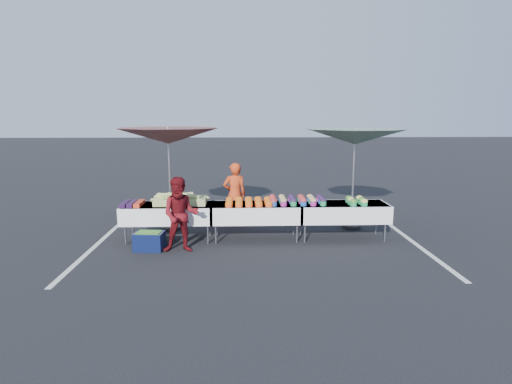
{
  "coord_description": "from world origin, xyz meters",
  "views": [
    {
      "loc": [
        -0.3,
        -8.61,
        2.57
      ],
      "look_at": [
        0.0,
        0.0,
        1.0
      ],
      "focal_mm": 30.0,
      "sensor_mm": 36.0,
      "label": 1
    }
  ],
  "objects_px": {
    "table_center": "(256,212)",
    "customer": "(181,215)",
    "umbrella_left": "(168,137)",
    "table_left": "(168,213)",
    "vendor": "(235,194)",
    "umbrella_right": "(355,138)",
    "table_right": "(342,211)",
    "storage_bin": "(149,241)"
  },
  "relations": [
    {
      "from": "customer",
      "to": "table_left",
      "type": "bearing_deg",
      "value": 112.57
    },
    {
      "from": "table_center",
      "to": "customer",
      "type": "bearing_deg",
      "value": -151.87
    },
    {
      "from": "table_center",
      "to": "umbrella_right",
      "type": "xyz_separation_m",
      "value": [
        2.21,
        0.8,
        1.48
      ]
    },
    {
      "from": "table_right",
      "to": "storage_bin",
      "type": "height_order",
      "value": "table_right"
    },
    {
      "from": "umbrella_left",
      "to": "storage_bin",
      "type": "xyz_separation_m",
      "value": [
        -0.19,
        -1.45,
        -1.9
      ]
    },
    {
      "from": "customer",
      "to": "umbrella_right",
      "type": "xyz_separation_m",
      "value": [
        3.66,
        1.57,
        1.35
      ]
    },
    {
      "from": "table_center",
      "to": "table_right",
      "type": "height_order",
      "value": "same"
    },
    {
      "from": "table_center",
      "to": "table_left",
      "type": "bearing_deg",
      "value": 180.0
    },
    {
      "from": "umbrella_left",
      "to": "umbrella_right",
      "type": "xyz_separation_m",
      "value": [
        4.1,
        -0.0,
        -0.03
      ]
    },
    {
      "from": "customer",
      "to": "umbrella_right",
      "type": "bearing_deg",
      "value": 20.89
    },
    {
      "from": "table_right",
      "to": "customer",
      "type": "bearing_deg",
      "value": -166.63
    },
    {
      "from": "customer",
      "to": "umbrella_left",
      "type": "distance_m",
      "value": 2.13
    },
    {
      "from": "table_left",
      "to": "vendor",
      "type": "bearing_deg",
      "value": 40.56
    },
    {
      "from": "table_center",
      "to": "umbrella_left",
      "type": "relative_size",
      "value": 0.7
    },
    {
      "from": "customer",
      "to": "vendor",
      "type": "bearing_deg",
      "value": 60.47
    },
    {
      "from": "table_right",
      "to": "vendor",
      "type": "bearing_deg",
      "value": 152.97
    },
    {
      "from": "vendor",
      "to": "storage_bin",
      "type": "height_order",
      "value": "vendor"
    },
    {
      "from": "table_center",
      "to": "umbrella_right",
      "type": "height_order",
      "value": "umbrella_right"
    },
    {
      "from": "storage_bin",
      "to": "vendor",
      "type": "bearing_deg",
      "value": 53.99
    },
    {
      "from": "table_left",
      "to": "table_center",
      "type": "distance_m",
      "value": 1.8
    },
    {
      "from": "customer",
      "to": "umbrella_left",
      "type": "height_order",
      "value": "umbrella_left"
    },
    {
      "from": "table_right",
      "to": "storage_bin",
      "type": "xyz_separation_m",
      "value": [
        -3.87,
        -0.65,
        -0.4
      ]
    },
    {
      "from": "umbrella_left",
      "to": "umbrella_right",
      "type": "distance_m",
      "value": 4.1
    },
    {
      "from": "storage_bin",
      "to": "customer",
      "type": "bearing_deg",
      "value": -4.97
    },
    {
      "from": "table_right",
      "to": "umbrella_right",
      "type": "relative_size",
      "value": 0.65
    },
    {
      "from": "umbrella_left",
      "to": "storage_bin",
      "type": "height_order",
      "value": "umbrella_left"
    },
    {
      "from": "table_right",
      "to": "umbrella_left",
      "type": "bearing_deg",
      "value": 167.75
    },
    {
      "from": "table_right",
      "to": "vendor",
      "type": "relative_size",
      "value": 1.26
    },
    {
      "from": "umbrella_right",
      "to": "table_left",
      "type": "bearing_deg",
      "value": -168.73
    },
    {
      "from": "vendor",
      "to": "customer",
      "type": "height_order",
      "value": "vendor"
    },
    {
      "from": "table_left",
      "to": "umbrella_right",
      "type": "bearing_deg",
      "value": 11.27
    },
    {
      "from": "table_left",
      "to": "umbrella_right",
      "type": "xyz_separation_m",
      "value": [
        4.01,
        0.8,
        1.48
      ]
    },
    {
      "from": "customer",
      "to": "umbrella_right",
      "type": "height_order",
      "value": "umbrella_right"
    },
    {
      "from": "table_right",
      "to": "vendor",
      "type": "xyz_separation_m",
      "value": [
        -2.26,
        1.15,
        0.15
      ]
    },
    {
      "from": "table_right",
      "to": "customer",
      "type": "height_order",
      "value": "customer"
    },
    {
      "from": "table_right",
      "to": "umbrella_right",
      "type": "distance_m",
      "value": 1.73
    },
    {
      "from": "table_left",
      "to": "table_center",
      "type": "bearing_deg",
      "value": 0.0
    },
    {
      "from": "table_left",
      "to": "customer",
      "type": "relative_size",
      "value": 1.3
    },
    {
      "from": "vendor",
      "to": "customer",
      "type": "relative_size",
      "value": 1.03
    },
    {
      "from": "customer",
      "to": "umbrella_right",
      "type": "relative_size",
      "value": 0.5
    },
    {
      "from": "vendor",
      "to": "umbrella_right",
      "type": "height_order",
      "value": "umbrella_right"
    },
    {
      "from": "umbrella_left",
      "to": "table_left",
      "type": "bearing_deg",
      "value": -83.94
    }
  ]
}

